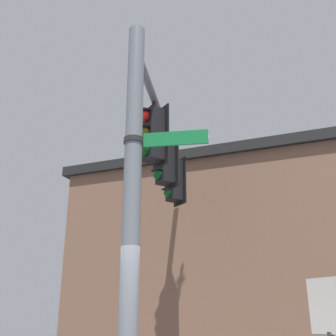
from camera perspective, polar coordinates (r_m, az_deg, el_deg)
signal_pole at (r=5.90m, az=-5.01°, el=-5.53°), size 0.26×0.26×6.07m
mast_arm at (r=9.23m, az=-0.68°, el=6.17°), size 4.08×3.53×0.14m
traffic_light_nearest_pole at (r=7.93m, az=-2.13°, el=4.60°), size 0.54×0.49×1.31m
traffic_light_mid_inner at (r=9.21m, az=-0.48°, el=1.01°), size 0.54×0.49×1.31m
traffic_light_mid_outer at (r=10.52m, az=0.76°, el=-1.69°), size 0.54×0.49×1.31m
street_name_sign at (r=6.18m, az=-1.99°, el=3.88°), size 0.89×1.01×0.22m
storefront_building at (r=15.01m, az=11.96°, el=-13.56°), size 13.42×13.01×6.22m
tree_by_storefront at (r=12.61m, az=18.65°, el=-7.69°), size 2.95×2.95×5.54m
historical_marker at (r=6.56m, az=21.30°, el=-20.15°), size 0.60×0.08×2.13m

